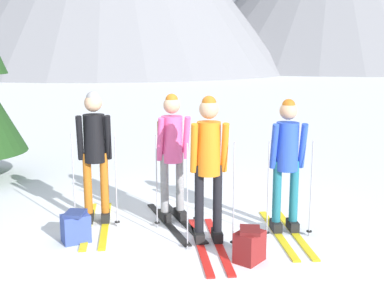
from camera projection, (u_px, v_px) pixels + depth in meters
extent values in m
plane|color=white|center=(176.00, 230.00, 6.33)|extent=(400.00, 400.00, 0.00)
cube|color=yellow|center=(105.00, 224.00, 6.51)|extent=(0.49, 1.76, 0.02)
cube|color=yellow|center=(89.00, 225.00, 6.49)|extent=(0.49, 1.76, 0.02)
cube|color=black|center=(106.00, 216.00, 6.60)|extent=(0.17, 0.28, 0.12)
cylinder|color=#B76019|center=(104.00, 184.00, 6.51)|extent=(0.11, 0.11, 0.84)
cube|color=black|center=(89.00, 217.00, 6.57)|extent=(0.17, 0.28, 0.12)
cylinder|color=#B76019|center=(88.00, 184.00, 6.49)|extent=(0.11, 0.11, 0.84)
cylinder|color=black|center=(94.00, 138.00, 6.38)|extent=(0.28, 0.28, 0.63)
sphere|color=tan|center=(93.00, 103.00, 6.30)|extent=(0.23, 0.23, 0.23)
sphere|color=gray|center=(93.00, 98.00, 6.28)|extent=(0.17, 0.17, 0.17)
cylinder|color=black|center=(108.00, 138.00, 6.34)|extent=(0.12, 0.21, 0.60)
cylinder|color=black|center=(80.00, 138.00, 6.30)|extent=(0.12, 0.21, 0.60)
cylinder|color=#A5A5AD|center=(116.00, 180.00, 6.34)|extent=(0.02, 0.02, 1.26)
cylinder|color=black|center=(117.00, 222.00, 6.45)|extent=(0.07, 0.07, 0.01)
cylinder|color=#A5A5AD|center=(74.00, 181.00, 6.27)|extent=(0.02, 0.02, 1.26)
cylinder|color=black|center=(76.00, 224.00, 6.38)|extent=(0.07, 0.07, 0.01)
cube|color=#99661E|center=(95.00, 134.00, 6.54)|extent=(0.29, 0.21, 0.36)
cube|color=black|center=(183.00, 221.00, 6.63)|extent=(0.82, 1.57, 0.02)
cube|color=black|center=(167.00, 223.00, 6.55)|extent=(0.82, 1.57, 0.02)
cube|color=black|center=(180.00, 214.00, 6.70)|extent=(0.21, 0.28, 0.12)
cylinder|color=gray|center=(180.00, 182.00, 6.62)|extent=(0.11, 0.11, 0.82)
cube|color=black|center=(165.00, 216.00, 6.63)|extent=(0.21, 0.28, 0.12)
cylinder|color=gray|center=(165.00, 184.00, 6.55)|extent=(0.11, 0.11, 0.82)
cylinder|color=#E55193|center=(172.00, 139.00, 6.47)|extent=(0.28, 0.28, 0.62)
sphere|color=tan|center=(172.00, 105.00, 6.39)|extent=(0.22, 0.22, 0.22)
sphere|color=#B76019|center=(172.00, 100.00, 6.37)|extent=(0.17, 0.17, 0.17)
cylinder|color=#E55193|center=(186.00, 138.00, 6.47)|extent=(0.16, 0.21, 0.59)
cylinder|color=#E55193|center=(160.00, 139.00, 6.35)|extent=(0.16, 0.21, 0.59)
cylinder|color=#A5A5AD|center=(196.00, 178.00, 6.49)|extent=(0.02, 0.02, 1.23)
cylinder|color=black|center=(196.00, 218.00, 6.60)|extent=(0.07, 0.07, 0.01)
cylinder|color=#A5A5AD|center=(157.00, 182.00, 6.31)|extent=(0.02, 0.02, 1.23)
cylinder|color=black|center=(157.00, 223.00, 6.41)|extent=(0.07, 0.07, 0.01)
cube|color=#99661E|center=(168.00, 135.00, 6.62)|extent=(0.30, 0.26, 0.36)
cube|color=red|center=(218.00, 244.00, 5.83)|extent=(0.46, 1.73, 0.02)
cube|color=red|center=(200.00, 245.00, 5.81)|extent=(0.46, 1.73, 0.02)
cube|color=black|center=(217.00, 235.00, 5.92)|extent=(0.16, 0.28, 0.12)
cylinder|color=black|center=(217.00, 199.00, 5.83)|extent=(0.11, 0.11, 0.84)
cube|color=black|center=(199.00, 236.00, 5.89)|extent=(0.16, 0.28, 0.12)
cylinder|color=black|center=(199.00, 199.00, 5.81)|extent=(0.11, 0.11, 0.84)
cylinder|color=orange|center=(209.00, 148.00, 5.70)|extent=(0.28, 0.28, 0.63)
sphere|color=tan|center=(209.00, 109.00, 5.62)|extent=(0.23, 0.23, 0.23)
sphere|color=#B76019|center=(209.00, 103.00, 5.61)|extent=(0.17, 0.17, 0.17)
cylinder|color=orange|center=(225.00, 148.00, 5.66)|extent=(0.12, 0.21, 0.60)
cylinder|color=orange|center=(194.00, 148.00, 5.62)|extent=(0.12, 0.21, 0.60)
cylinder|color=#A5A5AD|center=(234.00, 195.00, 5.66)|extent=(0.02, 0.02, 1.26)
cylinder|color=black|center=(233.00, 242.00, 5.76)|extent=(0.07, 0.07, 0.01)
cylinder|color=#A5A5AD|center=(187.00, 197.00, 5.60)|extent=(0.02, 0.02, 1.26)
cylinder|color=black|center=(187.00, 244.00, 5.70)|extent=(0.07, 0.07, 0.01)
cube|color=#99661E|center=(207.00, 143.00, 5.86)|extent=(0.29, 0.21, 0.36)
cube|color=yellow|center=(295.00, 233.00, 6.18)|extent=(0.40, 1.68, 0.02)
cube|color=yellow|center=(278.00, 234.00, 6.16)|extent=(0.40, 1.68, 0.02)
cube|color=black|center=(293.00, 225.00, 6.27)|extent=(0.16, 0.28, 0.12)
cylinder|color=#1E6B7A|center=(294.00, 192.00, 6.18)|extent=(0.11, 0.11, 0.81)
cube|color=black|center=(276.00, 226.00, 6.25)|extent=(0.16, 0.28, 0.12)
cylinder|color=#1E6B7A|center=(277.00, 192.00, 6.17)|extent=(0.11, 0.11, 0.81)
cylinder|color=blue|center=(287.00, 147.00, 6.07)|extent=(0.28, 0.28, 0.61)
sphere|color=tan|center=(288.00, 111.00, 5.98)|extent=(0.22, 0.22, 0.22)
sphere|color=#B76019|center=(289.00, 106.00, 5.97)|extent=(0.16, 0.16, 0.16)
cylinder|color=blue|center=(303.00, 146.00, 6.02)|extent=(0.12, 0.21, 0.58)
cylinder|color=blue|center=(274.00, 146.00, 5.99)|extent=(0.12, 0.21, 0.58)
cylinder|color=#A5A5AD|center=(311.00, 189.00, 6.01)|extent=(0.02, 0.02, 1.21)
cylinder|color=black|center=(309.00, 231.00, 6.11)|extent=(0.07, 0.07, 0.01)
cylinder|color=#A5A5AD|center=(268.00, 190.00, 5.96)|extent=(0.02, 0.02, 1.21)
cylinder|color=black|center=(267.00, 233.00, 6.06)|extent=(0.07, 0.07, 0.01)
cube|color=#384C99|center=(284.00, 142.00, 6.23)|extent=(0.29, 0.21, 0.36)
cube|color=maroon|center=(250.00, 247.00, 5.35)|extent=(0.37, 0.40, 0.34)
cube|color=maroon|center=(250.00, 230.00, 5.31)|extent=(0.22, 0.28, 0.04)
cube|color=#384C99|center=(76.00, 228.00, 5.90)|extent=(0.40, 0.38, 0.34)
cube|color=navy|center=(75.00, 213.00, 5.86)|extent=(0.22, 0.28, 0.04)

